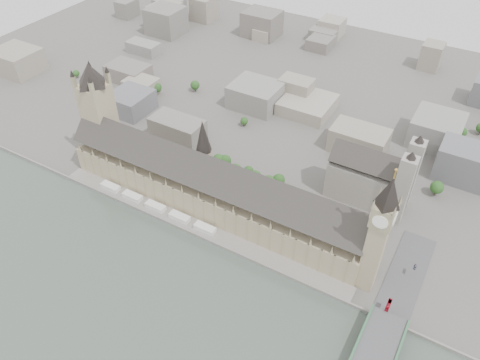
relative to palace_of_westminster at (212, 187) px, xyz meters
The scene contains 13 objects.
ground 30.06m from the palace_of_westminster, 90.00° to the right, with size 900.00×900.00×0.00m, color #595651.
embankment_wall 40.67m from the palace_of_westminster, 90.00° to the right, with size 600.00×1.50×3.00m, color slate.
river_terrace 34.80m from the palace_of_westminster, 90.00° to the right, with size 270.00×15.00×2.00m, color slate.
terrace_tents 51.60m from the palace_of_westminster, 146.28° to the right, with size 118.00×7.00×4.00m.
palace_of_westminster is the anchor object (origin of this frame).
elizabeth_tower 142.94m from the palace_of_westminster, ahead, with size 17.00×17.00×107.50m.
victoria_tower 126.41m from the palace_of_westminster, behind, with size 30.00×30.00×100.00m.
central_tower 37.14m from the palace_of_westminster, 147.79° to the left, with size 13.00×13.00×48.00m.
westminster_abbey 134.09m from the palace_of_westminster, 34.17° to the left, with size 68.00×36.00×64.00m.
city_skyline_inland 225.33m from the palace_of_westminster, 90.00° to the left, with size 720.00×360.00×38.00m, color gray, non-canonical shape.
park_trees 44.22m from the palace_of_westminster, 103.94° to the left, with size 110.00×30.00×15.00m, color #264E1C, non-canonical shape.
red_bus_north 161.90m from the palace_of_westminster, 10.61° to the right, with size 2.36×10.06×2.80m, color red.
car_approach 166.69m from the palace_of_westminster, ahead, with size 2.00×4.91×1.43m, color gray.
Camera 1 is at (164.65, -217.02, 277.14)m, focal length 35.00 mm.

